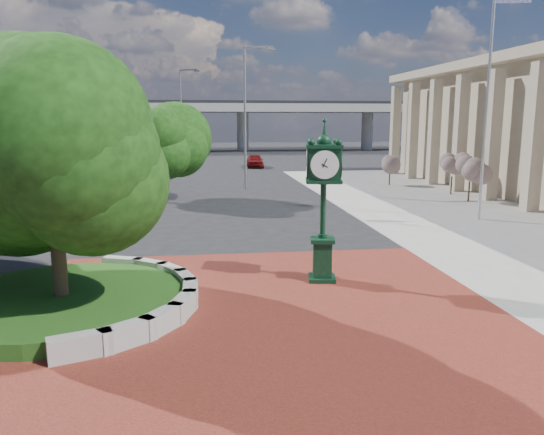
{
  "coord_description": "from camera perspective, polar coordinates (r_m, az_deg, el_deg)",
  "views": [
    {
      "loc": [
        -1.41,
        -13.34,
        4.73
      ],
      "look_at": [
        0.55,
        1.5,
        1.97
      ],
      "focal_mm": 35.0,
      "sensor_mm": 36.0,
      "label": 1
    }
  ],
  "objects": [
    {
      "name": "grass_bed",
      "position": [
        14.54,
        -21.65,
        -8.46
      ],
      "size": [
        6.1,
        6.1,
        0.4
      ],
      "primitive_type": "cylinder",
      "color": "#224B15",
      "rests_on": "ground"
    },
    {
      "name": "flagpole_b",
      "position": [
        26.89,
        22.17,
        12.07
      ],
      "size": [
        1.76,
        0.38,
        11.39
      ],
      "color": "silver",
      "rests_on": "ground"
    },
    {
      "name": "parked_car",
      "position": [
        53.82,
        -1.86,
        6.13
      ],
      "size": [
        1.73,
        4.01,
        1.35
      ],
      "primitive_type": "imported",
      "rotation": [
        0.0,
        0.0,
        -0.04
      ],
      "color": "#5E0D0D",
      "rests_on": "ground"
    },
    {
      "name": "shrub_far",
      "position": [
        39.67,
        12.58,
        5.67
      ],
      "size": [
        1.2,
        1.2,
        2.2
      ],
      "color": "#38281C",
      "rests_on": "ground"
    },
    {
      "name": "plaza",
      "position": [
        13.28,
        -0.95,
        -10.31
      ],
      "size": [
        12.0,
        12.0,
        0.04
      ],
      "primitive_type": "cube",
      "color": "maroon",
      "rests_on": "ground"
    },
    {
      "name": "ground",
      "position": [
        14.22,
        -1.41,
        -8.97
      ],
      "size": [
        200.0,
        200.0,
        0.0
      ],
      "primitive_type": "plane",
      "color": "black",
      "rests_on": "ground"
    },
    {
      "name": "shrub_mid",
      "position": [
        35.57,
        18.81,
        4.84
      ],
      "size": [
        1.2,
        1.2,
        2.2
      ],
      "color": "#38281C",
      "rests_on": "ground"
    },
    {
      "name": "street_lamp_far",
      "position": [
        56.16,
        -9.53,
        11.33
      ],
      "size": [
        2.09,
        0.98,
        9.77
      ],
      "color": "slate",
      "rests_on": "ground"
    },
    {
      "name": "street_lamp_near",
      "position": [
        36.6,
        -2.57,
        11.82
      ],
      "size": [
        2.14,
        0.26,
        9.56
      ],
      "color": "slate",
      "rests_on": "ground"
    },
    {
      "name": "planter_wall",
      "position": [
        14.12,
        -12.52,
        -8.21
      ],
      "size": [
        2.96,
        6.77,
        0.54
      ],
      "color": "#9E9B93",
      "rests_on": "ground"
    },
    {
      "name": "shrub_near",
      "position": [
        32.88,
        20.52,
        4.32
      ],
      "size": [
        1.2,
        1.2,
        2.2
      ],
      "color": "#38281C",
      "rests_on": "ground"
    },
    {
      "name": "overpass",
      "position": [
        83.37,
        -6.84,
        11.63
      ],
      "size": [
        90.0,
        12.0,
        7.5
      ],
      "color": "#9E9B93",
      "rests_on": "ground"
    },
    {
      "name": "post_clock",
      "position": [
        15.4,
        5.54,
        2.37
      ],
      "size": [
        1.11,
        1.11,
        4.69
      ],
      "color": "black",
      "rests_on": "ground"
    },
    {
      "name": "tree_street",
      "position": [
        31.48,
        -12.34,
        7.5
      ],
      "size": [
        4.4,
        4.4,
        5.45
      ],
      "color": "#38281C",
      "rests_on": "ground"
    },
    {
      "name": "tree_planter",
      "position": [
        13.85,
        -22.63,
        5.5
      ],
      "size": [
        5.2,
        5.2,
        6.33
      ],
      "color": "#38281C",
      "rests_on": "ground"
    }
  ]
}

